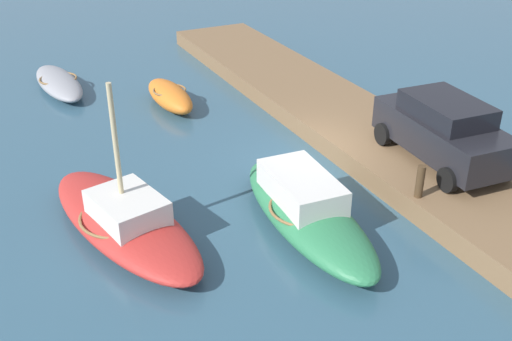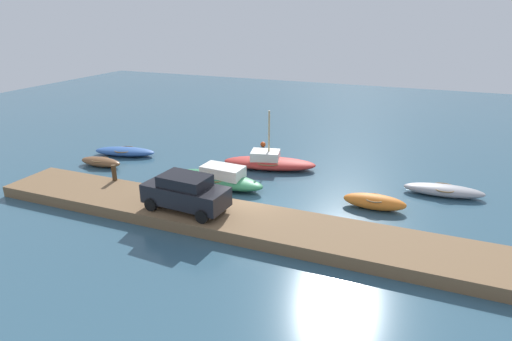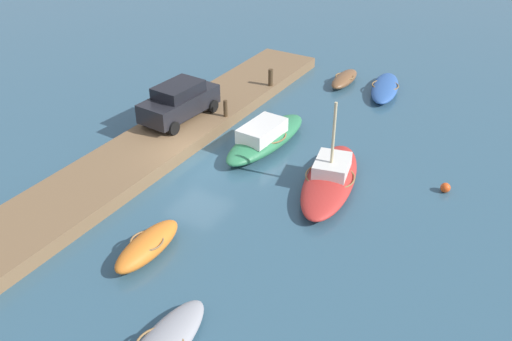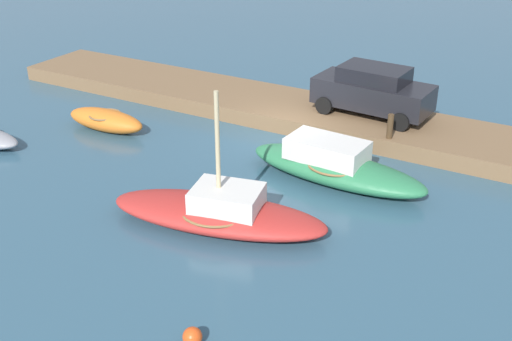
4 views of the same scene
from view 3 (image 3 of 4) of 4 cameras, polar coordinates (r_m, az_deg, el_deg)
name	(u,v)px [view 3 (image 3 of 4)]	position (r m, az deg, el deg)	size (l,w,h in m)	color
ground_plane	(197,162)	(25.81, -5.81, 0.80)	(84.00, 84.00, 0.00)	#33566B
dock_platform	(157,144)	(26.91, -9.73, 2.57)	(26.32, 3.38, 0.59)	brown
rowboat_orange	(148,245)	(20.54, -10.65, -7.28)	(3.23, 1.21, 0.78)	orange
dinghy_brown	(344,79)	(33.96, 8.71, 8.92)	(3.03, 1.12, 0.60)	brown
sailboat_red	(330,178)	(23.93, 7.32, -0.72)	(6.29, 3.25, 3.82)	#B72D28
rowboat_blue	(385,88)	(33.20, 12.60, 7.96)	(4.59, 2.38, 0.58)	#2D569E
motorboat_green	(265,137)	(26.66, 0.94, 3.32)	(5.86, 2.14, 1.30)	#2D7A4C
mooring_post_west	(271,77)	(31.81, 1.45, 9.16)	(0.26, 0.26, 0.92)	#47331E
mooring_post_mid_west	(225,108)	(28.32, -3.03, 6.13)	(0.20, 0.20, 0.84)	#47331E
parked_car	(179,101)	(28.13, -7.57, 6.82)	(4.27, 2.20, 1.77)	black
marker_buoy	(445,188)	(24.77, 18.17, -1.62)	(0.41, 0.41, 0.41)	#E54C19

